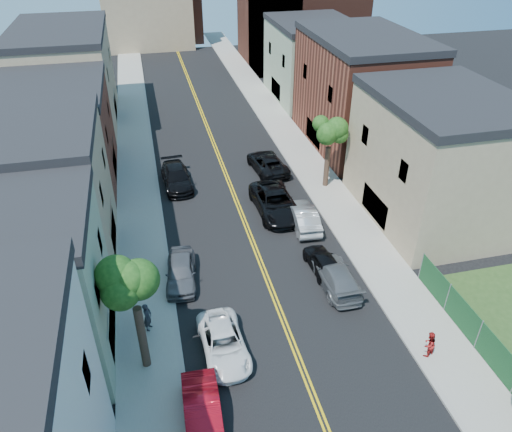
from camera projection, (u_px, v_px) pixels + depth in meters
sidewalk_left at (134, 155)px, 46.71m from camera, size 3.20×100.00×0.15m
sidewalk_right at (291, 139)px, 49.77m from camera, size 3.20×100.00×0.15m
curb_left at (153, 153)px, 47.05m from camera, size 0.30×100.00×0.15m
curb_right at (275, 141)px, 49.43m from camera, size 0.30×100.00×0.15m
bldg_left_palegrn at (8, 299)px, 23.66m from camera, size 9.00×8.00×8.50m
bldg_left_tan_near at (33, 201)px, 30.87m from camera, size 9.00×10.00×9.00m
bldg_left_brick at (54, 140)px, 40.12m from camera, size 9.00×12.00×8.00m
bldg_left_tan_far at (67, 80)px, 51.14m from camera, size 9.00×16.00×9.50m
bldg_right_tan at (437, 162)px, 35.49m from camera, size 9.00×12.00×9.00m
bldg_right_brick at (360, 94)px, 46.65m from camera, size 9.00×14.00×10.00m
bldg_right_palegrn at (312, 63)px, 58.49m from camera, size 9.00×12.00×8.50m
church at (295, 12)px, 69.61m from camera, size 16.20×14.20×22.60m
backdrop_left at (147, 9)px, 78.53m from camera, size 14.00×8.00×12.00m
backdrop_center at (170, 10)px, 83.12m from camera, size 10.00×8.00×10.00m
fence_right at (496, 357)px, 24.63m from camera, size 0.04×15.00×1.90m
tree_left_mid at (130, 268)px, 21.95m from camera, size 5.20×5.20×9.29m
tree_right_far at (331, 123)px, 38.53m from camera, size 4.40×4.40×8.03m
red_sedan at (203, 415)px, 22.16m from camera, size 1.82×4.83×1.57m
white_pickup at (224, 343)px, 25.93m from camera, size 2.48×5.04×1.38m
grey_car_left at (181, 271)px, 30.82m from camera, size 2.40×4.82×1.58m
black_car_left at (177, 177)px, 41.33m from camera, size 2.57×5.66×1.61m
grey_car_right at (336, 276)px, 30.50m from camera, size 2.16×5.19×1.50m
black_car_right at (324, 263)px, 31.69m from camera, size 1.88×4.23×1.41m
silver_car_right at (303, 217)px, 36.17m from camera, size 2.01×4.97×1.61m
dark_car_right_far at (267, 163)px, 43.66m from camera, size 3.15×5.87×1.57m
black_suv_lane at (275, 202)px, 37.69m from camera, size 3.13×6.50×1.79m
pedestrian_left at (148, 317)px, 27.05m from camera, size 0.65×0.78×1.81m
pedestrian_right at (429, 344)px, 25.52m from camera, size 0.95×0.86×1.60m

